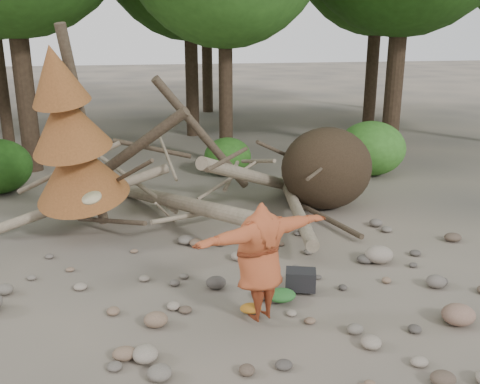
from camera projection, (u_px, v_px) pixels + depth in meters
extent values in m
plane|color=#514C44|center=(264.00, 301.00, 8.60)|extent=(120.00, 120.00, 0.00)
ellipsoid|color=#332619|center=(327.00, 168.00, 12.83)|extent=(2.20, 1.87, 1.98)
cylinder|color=gray|center=(180.00, 203.00, 11.72)|extent=(2.61, 5.11, 1.08)
cylinder|color=gray|center=(255.00, 177.00, 12.42)|extent=(3.18, 3.71, 1.90)
cylinder|color=brown|center=(122.00, 158.00, 12.09)|extent=(3.08, 1.91, 2.49)
cylinder|color=gray|center=(296.00, 207.00, 12.08)|extent=(1.13, 4.98, 0.43)
cylinder|color=brown|center=(203.00, 136.00, 12.52)|extent=(2.39, 1.03, 2.89)
cylinder|color=gray|center=(86.00, 197.00, 11.58)|extent=(3.71, 0.86, 1.20)
cylinder|color=#4C3F30|center=(110.00, 221.00, 11.32)|extent=(1.52, 1.70, 0.49)
cylinder|color=gray|center=(228.00, 180.00, 12.53)|extent=(1.57, 0.85, 0.69)
cylinder|color=#4C3F30|center=(288.00, 156.00, 13.18)|extent=(1.92, 1.25, 1.10)
cylinder|color=gray|center=(167.00, 156.00, 11.87)|extent=(0.37, 1.42, 0.85)
cylinder|color=#4C3F30|center=(325.00, 218.00, 11.97)|extent=(0.79, 2.54, 0.12)
cylinder|color=gray|center=(192.00, 215.00, 11.23)|extent=(1.78, 1.11, 0.29)
cylinder|color=#4C3F30|center=(84.00, 131.00, 10.97)|extent=(0.67, 1.13, 4.35)
cone|color=brown|center=(78.00, 168.00, 10.86)|extent=(2.06, 2.13, 1.86)
cone|color=brown|center=(67.00, 121.00, 10.35)|extent=(1.71, 1.78, 1.65)
cone|color=brown|center=(56.00, 74.00, 9.89)|extent=(1.23, 1.30, 1.41)
cylinder|color=#38281C|center=(17.00, 18.00, 15.25)|extent=(0.56, 0.56, 8.96)
cylinder|color=#38281C|center=(225.00, 50.00, 16.37)|extent=(0.44, 0.44, 7.14)
cylinder|color=#38281C|center=(400.00, 12.00, 17.72)|extent=(0.60, 0.60, 9.45)
cylinder|color=#38281C|center=(191.00, 27.00, 20.75)|extent=(0.52, 0.52, 8.54)
cylinder|color=#38281C|center=(374.00, 32.00, 21.85)|extent=(0.50, 0.50, 8.12)
cylinder|color=#38281C|center=(206.00, 25.00, 26.91)|extent=(0.54, 0.54, 8.75)
cylinder|color=#38281C|center=(376.00, 34.00, 28.27)|extent=(0.46, 0.46, 7.84)
ellipsoid|color=#2D671D|center=(228.00, 156.00, 15.90)|extent=(1.40, 1.40, 1.12)
ellipsoid|color=#387A26|center=(371.00, 148.00, 15.87)|extent=(2.00, 2.00, 1.60)
imported|color=#A14524|center=(260.00, 261.00, 7.73)|extent=(2.29, 1.33, 1.81)
cylinder|color=tan|center=(92.00, 198.00, 6.54)|extent=(0.28, 0.29, 0.14)
cube|color=black|center=(301.00, 283.00, 8.87)|extent=(0.57, 0.46, 0.33)
ellipsoid|color=#255E26|center=(281.00, 298.00, 8.53)|extent=(0.47, 0.39, 0.18)
ellipsoid|color=#A2651B|center=(251.00, 311.00, 8.19)|extent=(0.34, 0.28, 0.12)
ellipsoid|color=#856453|center=(458.00, 315.00, 7.92)|extent=(0.50, 0.45, 0.30)
ellipsoid|color=gray|center=(379.00, 254.00, 10.00)|extent=(0.53, 0.47, 0.32)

